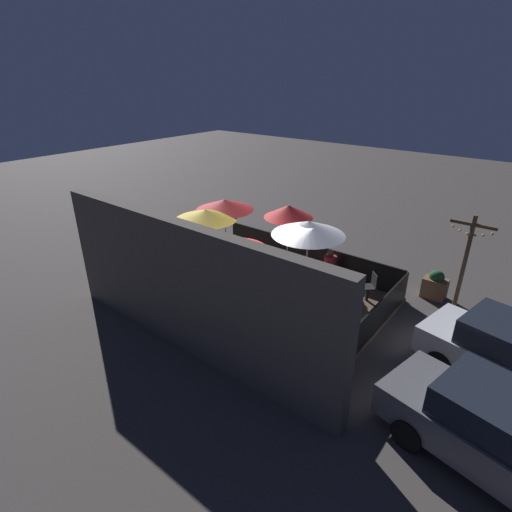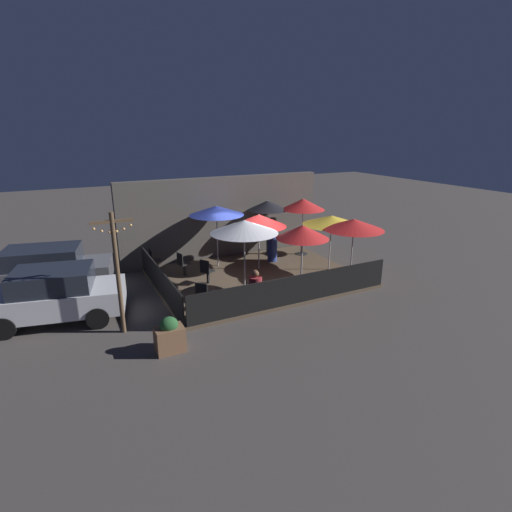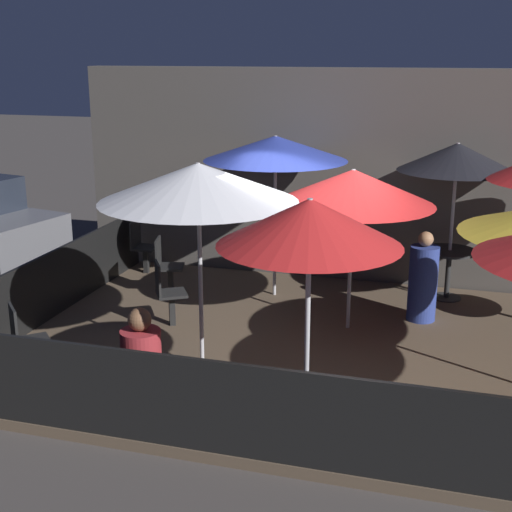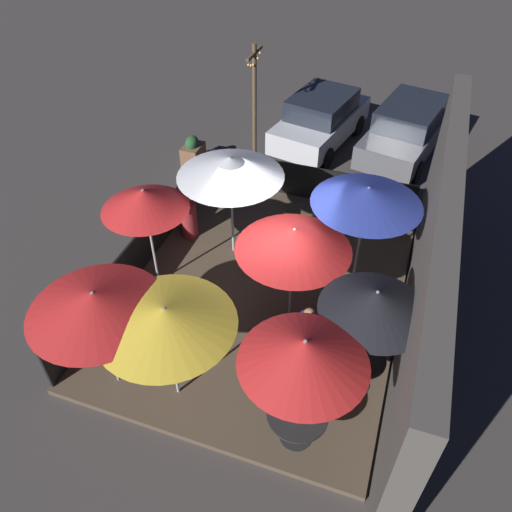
# 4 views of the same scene
# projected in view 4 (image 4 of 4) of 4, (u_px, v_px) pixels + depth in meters

# --- Properties ---
(ground_plane) EXTENTS (60.00, 60.00, 0.00)m
(ground_plane) POSITION_uv_depth(u_px,v_px,m) (264.00, 293.00, 10.93)
(ground_plane) COLOR #423D3A
(patio_deck) EXTENTS (7.44, 5.72, 0.12)m
(patio_deck) POSITION_uv_depth(u_px,v_px,m) (264.00, 291.00, 10.89)
(patio_deck) COLOR brown
(patio_deck) RESTS_ON ground_plane
(building_wall) EXTENTS (9.04, 0.36, 3.56)m
(building_wall) POSITION_uv_depth(u_px,v_px,m) (428.00, 264.00, 8.99)
(building_wall) COLOR #4C4742
(building_wall) RESTS_ON ground_plane
(fence_front) EXTENTS (7.24, 0.05, 0.95)m
(fence_front) POSITION_uv_depth(u_px,v_px,m) (146.00, 244.00, 11.23)
(fence_front) COLOR black
(fence_front) RESTS_ON patio_deck
(fence_side_left) EXTENTS (0.05, 5.52, 0.95)m
(fence_side_left) POSITION_uv_depth(u_px,v_px,m) (309.00, 182.00, 13.13)
(fence_side_left) COLOR black
(fence_side_left) RESTS_ON patio_deck
(patio_umbrella_0) EXTENTS (1.87, 1.87, 2.50)m
(patio_umbrella_0) POSITION_uv_depth(u_px,v_px,m) (304.00, 352.00, 6.78)
(patio_umbrella_0) COLOR #B2B2B7
(patio_umbrella_0) RESTS_ON patio_deck
(patio_umbrella_1) EXTENTS (1.74, 1.74, 2.40)m
(patio_umbrella_1) POSITION_uv_depth(u_px,v_px,m) (376.00, 301.00, 7.57)
(patio_umbrella_1) COLOR #B2B2B7
(patio_umbrella_1) RESTS_ON patio_deck
(patio_umbrella_2) EXTENTS (2.17, 2.17, 2.49)m
(patio_umbrella_2) POSITION_uv_depth(u_px,v_px,m) (368.00, 196.00, 9.49)
(patio_umbrella_2) COLOR #B2B2B7
(patio_umbrella_2) RESTS_ON patio_deck
(patio_umbrella_3) EXTENTS (2.24, 2.24, 2.18)m
(patio_umbrella_3) POSITION_uv_depth(u_px,v_px,m) (165.00, 316.00, 7.59)
(patio_umbrella_3) COLOR #B2B2B7
(patio_umbrella_3) RESTS_ON patio_deck
(patio_umbrella_4) EXTENTS (2.18, 2.18, 2.21)m
(patio_umbrella_4) POSITION_uv_depth(u_px,v_px,m) (294.00, 239.00, 9.02)
(patio_umbrella_4) COLOR #B2B2B7
(patio_umbrella_4) RESTS_ON patio_deck
(patio_umbrella_5) EXTENTS (1.73, 1.73, 2.41)m
(patio_umbrella_5) POSITION_uv_depth(u_px,v_px,m) (144.00, 200.00, 9.58)
(patio_umbrella_5) COLOR #B2B2B7
(patio_umbrella_5) RESTS_ON patio_deck
(patio_umbrella_6) EXTENTS (2.28, 2.28, 2.50)m
(patio_umbrella_6) POSITION_uv_depth(u_px,v_px,m) (230.00, 167.00, 10.31)
(patio_umbrella_6) COLOR #B2B2B7
(patio_umbrella_6) RESTS_ON patio_deck
(patio_umbrella_7) EXTENTS (2.20, 2.20, 2.26)m
(patio_umbrella_7) POSITION_uv_depth(u_px,v_px,m) (94.00, 302.00, 7.74)
(patio_umbrella_7) COLOR #B2B2B7
(patio_umbrella_7) RESTS_ON patio_deck
(dining_table_0) EXTENTS (0.98, 0.98, 0.70)m
(dining_table_0) POSITION_uv_depth(u_px,v_px,m) (297.00, 418.00, 7.90)
(dining_table_0) COLOR black
(dining_table_0) RESTS_ON patio_deck
(dining_table_1) EXTENTS (0.82, 0.82, 0.77)m
(dining_table_1) POSITION_uv_depth(u_px,v_px,m) (361.00, 364.00, 8.62)
(dining_table_1) COLOR black
(dining_table_1) RESTS_ON patio_deck
(patio_chair_0) EXTENTS (0.41, 0.41, 0.91)m
(patio_chair_0) POSITION_uv_depth(u_px,v_px,m) (393.00, 206.00, 12.32)
(patio_chair_0) COLOR black
(patio_chair_0) RESTS_ON patio_deck
(patio_chair_1) EXTENTS (0.49, 0.49, 0.92)m
(patio_chair_1) POSITION_uv_depth(u_px,v_px,m) (348.00, 218.00, 11.94)
(patio_chair_1) COLOR black
(patio_chair_1) RESTS_ON patio_deck
(patio_chair_2) EXTENTS (0.55, 0.55, 0.92)m
(patio_chair_2) POSITION_uv_depth(u_px,v_px,m) (294.00, 220.00, 11.87)
(patio_chair_2) COLOR black
(patio_chair_2) RESTS_ON patio_deck
(patio_chair_3) EXTENTS (0.57, 0.57, 0.93)m
(patio_chair_3) POSITION_uv_depth(u_px,v_px,m) (227.00, 185.00, 12.98)
(patio_chair_3) COLOR black
(patio_chair_3) RESTS_ON patio_deck
(patron_0) EXTENTS (0.50, 0.50, 1.29)m
(patron_0) POSITION_uv_depth(u_px,v_px,m) (307.00, 336.00, 9.13)
(patron_0) COLOR navy
(patron_0) RESTS_ON patio_deck
(patron_1) EXTENTS (0.47, 0.47, 1.19)m
(patron_1) POSITION_uv_depth(u_px,v_px,m) (188.00, 217.00, 11.92)
(patron_1) COLOR maroon
(patron_1) RESTS_ON patio_deck
(planter_box) EXTENTS (0.73, 0.51, 0.96)m
(planter_box) POSITION_uv_depth(u_px,v_px,m) (193.00, 153.00, 14.60)
(planter_box) COLOR brown
(planter_box) RESTS_ON ground_plane
(light_post) EXTENTS (1.10, 0.12, 3.44)m
(light_post) POSITION_uv_depth(u_px,v_px,m) (254.00, 99.00, 13.84)
(light_post) COLOR brown
(light_post) RESTS_ON ground_plane
(parked_car_0) EXTENTS (4.14, 2.45, 1.62)m
(parked_car_0) POSITION_uv_depth(u_px,v_px,m) (321.00, 119.00, 15.32)
(parked_car_0) COLOR silver
(parked_car_0) RESTS_ON ground_plane
(parked_car_1) EXTENTS (4.62, 2.57, 1.62)m
(parked_car_1) POSITION_uv_depth(u_px,v_px,m) (408.00, 128.00, 14.87)
(parked_car_1) COLOR #5B5B60
(parked_car_1) RESTS_ON ground_plane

